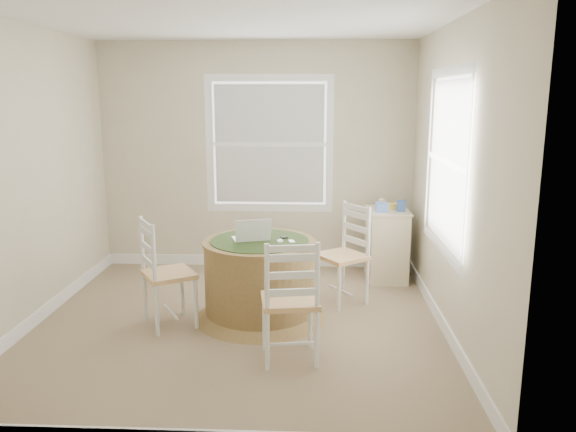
{
  "coord_description": "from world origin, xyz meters",
  "views": [
    {
      "loc": [
        0.66,
        -4.64,
        1.99
      ],
      "look_at": [
        0.42,
        0.45,
        0.9
      ],
      "focal_mm": 35.0,
      "sensor_mm": 36.0,
      "label": 1
    }
  ],
  "objects_px": {
    "round_table": "(260,276)",
    "chair_near": "(290,300)",
    "laptop": "(251,237)",
    "corner_chest": "(386,244)",
    "chair_left": "(169,273)",
    "chair_right": "(342,256)"
  },
  "relations": [
    {
      "from": "chair_left",
      "to": "corner_chest",
      "type": "distance_m",
      "value": 2.49
    },
    {
      "from": "corner_chest",
      "to": "round_table",
      "type": "bearing_deg",
      "value": -139.65
    },
    {
      "from": "laptop",
      "to": "corner_chest",
      "type": "relative_size",
      "value": 0.49
    },
    {
      "from": "round_table",
      "to": "chair_near",
      "type": "height_order",
      "value": "chair_near"
    },
    {
      "from": "chair_near",
      "to": "round_table",
      "type": "bearing_deg",
      "value": -78.04
    },
    {
      "from": "round_table",
      "to": "chair_right",
      "type": "bearing_deg",
      "value": 10.8
    },
    {
      "from": "chair_left",
      "to": "chair_right",
      "type": "bearing_deg",
      "value": -99.84
    },
    {
      "from": "round_table",
      "to": "corner_chest",
      "type": "distance_m",
      "value": 1.74
    },
    {
      "from": "laptop",
      "to": "chair_right",
      "type": "bearing_deg",
      "value": -172.94
    },
    {
      "from": "chair_right",
      "to": "laptop",
      "type": "xyz_separation_m",
      "value": [
        -0.83,
        -0.39,
        0.28
      ]
    },
    {
      "from": "chair_left",
      "to": "chair_near",
      "type": "relative_size",
      "value": 1.0
    },
    {
      "from": "chair_near",
      "to": "laptop",
      "type": "height_order",
      "value": "chair_near"
    },
    {
      "from": "round_table",
      "to": "corner_chest",
      "type": "relative_size",
      "value": 1.53
    },
    {
      "from": "round_table",
      "to": "chair_left",
      "type": "distance_m",
      "value": 0.81
    },
    {
      "from": "round_table",
      "to": "chair_left",
      "type": "xyz_separation_m",
      "value": [
        -0.78,
        -0.22,
        0.08
      ]
    },
    {
      "from": "corner_chest",
      "to": "chair_right",
      "type": "bearing_deg",
      "value": -126.61
    },
    {
      "from": "laptop",
      "to": "corner_chest",
      "type": "xyz_separation_m",
      "value": [
        1.36,
        1.15,
        -0.36
      ]
    },
    {
      "from": "chair_left",
      "to": "laptop",
      "type": "distance_m",
      "value": 0.79
    },
    {
      "from": "chair_left",
      "to": "chair_right",
      "type": "relative_size",
      "value": 1.0
    },
    {
      "from": "round_table",
      "to": "chair_near",
      "type": "relative_size",
      "value": 1.26
    },
    {
      "from": "chair_near",
      "to": "corner_chest",
      "type": "xyz_separation_m",
      "value": [
        0.98,
        1.99,
        -0.08
      ]
    },
    {
      "from": "round_table",
      "to": "chair_right",
      "type": "distance_m",
      "value": 0.86
    }
  ]
}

